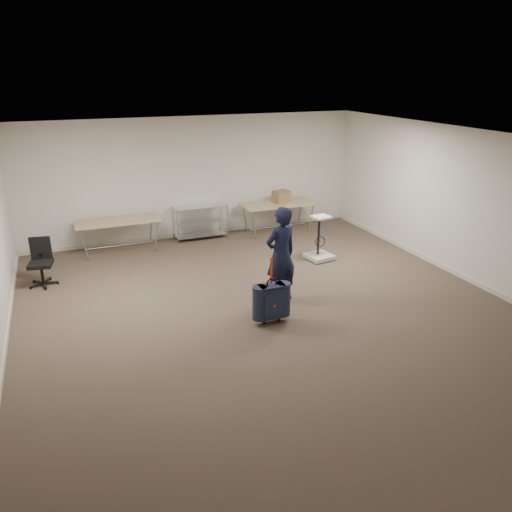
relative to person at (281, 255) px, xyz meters
name	(u,v)px	position (x,y,z in m)	size (l,w,h in m)	color
ground	(271,313)	(-0.35, -0.42, -0.84)	(9.00, 9.00, 0.00)	#49392C
room_shell	(242,280)	(-0.35, 0.96, -0.79)	(8.00, 9.00, 9.00)	silver
folding_table_left	(118,222)	(-2.25, 3.53, -0.16)	(1.80, 0.75, 0.73)	tan
folding_table_right	(278,205)	(1.55, 3.53, -0.16)	(1.80, 0.75, 0.73)	tan
wire_shelf	(200,220)	(-0.35, 3.78, -0.40)	(1.22, 0.47, 0.80)	silver
person	(281,255)	(0.00, 0.00, 0.00)	(0.61, 0.40, 1.68)	black
suitcase	(271,301)	(-0.48, -0.71, -0.47)	(0.40, 0.24, 1.10)	black
office_chair	(42,271)	(-3.83, 2.26, -0.57)	(0.53, 0.53, 0.88)	black
equipment_cart	(320,248)	(1.59, 1.50, -0.59)	(0.59, 0.59, 0.95)	silver
cardboard_box	(281,197)	(1.66, 3.60, 0.03)	(0.38, 0.29, 0.29)	#987346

